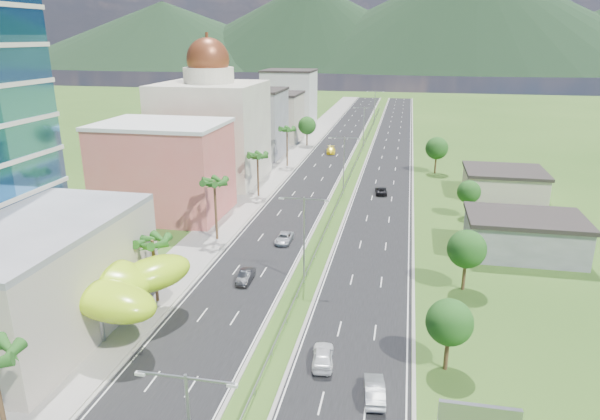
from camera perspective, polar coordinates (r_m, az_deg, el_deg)
The scene contains 34 objects.
ground at distance 57.62m, azimuth -1.50°, elevation -12.03°, with size 500.00×500.00×0.00m, color #2D5119.
road_left at distance 142.79m, azimuth 3.55°, elevation 6.37°, with size 11.00×260.00×0.04m, color black.
road_right at distance 141.60m, azimuth 9.61°, elevation 6.05°, with size 11.00×260.00×0.04m, color black.
sidewalk_left at distance 144.33m, azimuth -0.21°, elevation 6.54°, with size 7.00×260.00×0.12m, color gray.
median_guardrail at distance 124.35m, azimuth 5.84°, elevation 4.83°, with size 0.10×216.06×0.76m.
streetlight_median_b at distance 63.62m, azimuth 0.43°, elevation -2.30°, with size 6.04×0.25×11.00m.
streetlight_median_c at distance 101.66m, azimuth 4.71°, elevation 5.43°, with size 6.04×0.25×11.00m.
streetlight_median_d at distance 145.71m, azimuth 6.84°, elevation 9.20°, with size 6.04×0.25×11.00m.
streetlight_median_e at distance 190.21m, azimuth 7.99°, elevation 11.21°, with size 6.04×0.25×11.00m.
lime_canopy at distance 59.43m, azimuth -21.77°, elevation -7.02°, with size 18.00×15.00×7.40m.
pink_shophouse at distance 92.13m, azimuth -14.28°, elevation 4.08°, with size 20.00×15.00×15.00m, color #D96359.
domed_building at distance 112.13m, azimuth -9.44°, elevation 8.83°, with size 20.00×20.00×28.70m.
midrise_grey at distance 135.75m, azimuth -5.26°, elevation 9.14°, with size 16.00×15.00×16.00m, color gray.
midrise_beige at distance 156.96m, azimuth -2.96°, elevation 9.84°, with size 16.00×15.00×13.00m, color #BCB29B.
midrise_white at distance 178.85m, azimuth -1.14°, elevation 11.68°, with size 16.00×15.00×18.00m, color silver.
shed_near at distance 79.95m, azimuth 22.74°, elevation -2.67°, with size 15.00×10.00×5.00m, color gray.
shed_far at distance 108.60m, azimuth 20.90°, elevation 2.63°, with size 14.00×12.00×4.40m, color #BCB29B.
palm_tree_b at distance 61.22m, azimuth -15.46°, elevation -3.50°, with size 3.60×3.60×8.10m.
palm_tree_c at distance 78.17m, azimuth -9.12°, elevation 2.72°, with size 3.60×3.60×9.60m.
palm_tree_d at distance 99.63m, azimuth -4.55°, elevation 5.64°, with size 3.60×3.60×8.60m.
palm_tree_e at distance 123.28m, azimuth -1.40°, elevation 8.45°, with size 3.60×3.60×9.40m.
leafy_tree_lfar at distance 147.89m, azimuth 0.75°, elevation 9.00°, with size 4.90×4.90×8.05m.
leafy_tree_ra at distance 50.03m, azimuth 15.66°, elevation -11.48°, with size 4.20×4.20×6.90m.
leafy_tree_rb at distance 65.52m, azimuth 17.36°, elevation -4.01°, with size 4.55×4.55×7.47m.
leafy_tree_rc at distance 92.54m, azimuth 17.57°, elevation 1.85°, with size 3.85×3.85×6.33m.
leafy_tree_rd at distance 121.04m, azimuth 14.38°, elevation 6.40°, with size 4.90×4.90×8.05m.
mountain_ridge at distance 501.80m, azimuth 17.38°, elevation 13.97°, with size 860.00×140.00×90.00m, color black, non-canonical shape.
car_dark_left at distance 66.58m, azimuth -5.83°, elevation -7.03°, with size 1.49×4.28×1.41m, color black.
car_silver_mid_left at distance 78.45m, azimuth -1.70°, elevation -3.00°, with size 2.16×4.68×1.30m, color #A8ACB0.
car_yellow_far_left at distance 138.91m, azimuth 3.32°, elevation 6.38°, with size 2.19×5.40×1.57m, color yellow.
car_white_near_right at distance 51.05m, azimuth 2.47°, elevation -15.25°, with size 1.92×4.77×1.62m, color white.
car_silver_right at distance 47.36m, azimuth 7.95°, elevation -18.48°, with size 1.63×4.68×1.54m, color #9DA0A4.
car_dark_far_right at distance 103.59m, azimuth 8.64°, elevation 2.06°, with size 2.13×4.62×1.28m, color black.
motorcycle at distance 54.07m, azimuth -16.98°, elevation -14.39°, with size 0.51×1.68×1.07m, color black.
Camera 1 is at (11.21, -48.58, 28.88)m, focal length 32.00 mm.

